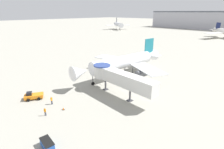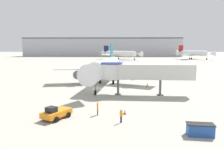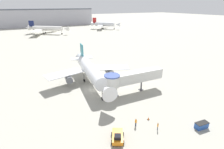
{
  "view_description": "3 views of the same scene",
  "coord_description": "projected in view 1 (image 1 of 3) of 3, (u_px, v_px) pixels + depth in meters",
  "views": [
    {
      "loc": [
        33.25,
        -33.56,
        18.21
      ],
      "look_at": [
        3.56,
        -2.89,
        2.77
      ],
      "focal_mm": 28.0,
      "sensor_mm": 36.0,
      "label": 1
    },
    {
      "loc": [
        4.53,
        -47.34,
        8.95
      ],
      "look_at": [
        3.44,
        -2.46,
        3.38
      ],
      "focal_mm": 35.0,
      "sensor_mm": 36.0,
      "label": 2
    },
    {
      "loc": [
        -15.77,
        -42.18,
        22.65
      ],
      "look_at": [
        5.47,
        -2.54,
        4.61
      ],
      "focal_mm": 28.0,
      "sensor_mm": 36.0,
      "label": 3
    }
  ],
  "objects": [
    {
      "name": "traffic_cone_apron_front",
      "position": [
        63.0,
        108.0,
        34.23
      ],
      "size": [
        0.43,
        0.43,
        0.71
      ],
      "color": "black",
      "rests_on": "ground_plane"
    },
    {
      "name": "ground_crew_wing_walker",
      "position": [
        52.0,
        100.0,
        36.04
      ],
      "size": [
        0.24,
        0.36,
        1.76
      ],
      "rotation": [
        0.0,
        0.0,
        4.85
      ],
      "color": "#1E2338",
      "rests_on": "ground_plane"
    },
    {
      "name": "traffic_cone_starboard_wing",
      "position": [
        150.0,
        85.0,
        45.01
      ],
      "size": [
        0.48,
        0.48,
        0.79
      ],
      "color": "black",
      "rests_on": "ground_plane"
    },
    {
      "name": "jet_bridge",
      "position": [
        118.0,
        77.0,
        38.92
      ],
      "size": [
        17.36,
        4.09,
        6.15
      ],
      "rotation": [
        0.0,
        0.0,
        -0.05
      ],
      "color": "silver",
      "rests_on": "ground_plane"
    },
    {
      "name": "main_airplane",
      "position": [
        124.0,
        62.0,
        50.88
      ],
      "size": [
        26.81,
        30.76,
        10.09
      ],
      "rotation": [
        0.0,
        0.0,
        -0.12
      ],
      "color": "silver",
      "rests_on": "ground_plane"
    },
    {
      "name": "ground_plane",
      "position": [
        110.0,
        78.0,
        50.61
      ],
      "size": [
        800.0,
        800.0,
        0.0
      ],
      "primitive_type": "plane",
      "color": "#9E9B8E"
    },
    {
      "name": "service_container_blue",
      "position": [
        47.0,
        144.0,
        24.49
      ],
      "size": [
        2.84,
        1.56,
        1.26
      ],
      "rotation": [
        0.0,
        0.0,
        -0.11
      ],
      "color": "#234C9E",
      "rests_on": "ground_plane"
    },
    {
      "name": "ground_crew_marshaller",
      "position": [
        45.0,
        111.0,
        32.08
      ],
      "size": [
        0.34,
        0.36,
        1.66
      ],
      "rotation": [
        0.0,
        0.0,
        4.06
      ],
      "color": "#1E2338",
      "rests_on": "ground_plane"
    },
    {
      "name": "background_jet_gray_tail",
      "position": [
        118.0,
        25.0,
        184.44
      ],
      "size": [
        24.3,
        23.72,
        11.92
      ],
      "rotation": [
        0.0,
        0.0,
        0.96
      ],
      "color": "silver",
      "rests_on": "ground_plane"
    },
    {
      "name": "pushback_tug_orange",
      "position": [
        33.0,
        96.0,
        38.38
      ],
      "size": [
        3.57,
        4.31,
        1.7
      ],
      "rotation": [
        0.0,
        0.0,
        -0.51
      ],
      "color": "orange",
      "rests_on": "ground_plane"
    }
  ]
}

